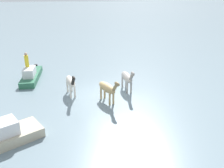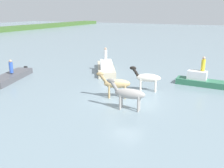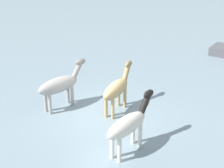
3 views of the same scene
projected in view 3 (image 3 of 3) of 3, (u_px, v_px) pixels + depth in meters
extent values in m
plane|color=gray|center=(104.00, 116.00, 13.51)|extent=(194.04, 194.04, 0.00)
ellipsoid|color=#9E9993|center=(58.00, 85.00, 13.76)|extent=(0.79, 1.97, 0.65)
cylinder|color=#9E9993|center=(68.00, 91.00, 14.45)|extent=(0.14, 0.14, 1.06)
cylinder|color=#9E9993|center=(72.00, 94.00, 14.24)|extent=(0.14, 0.14, 1.06)
cylinder|color=#9E9993|center=(45.00, 100.00, 13.71)|extent=(0.14, 0.14, 1.06)
cylinder|color=#9E9993|center=(50.00, 102.00, 13.50)|extent=(0.14, 0.14, 1.06)
cylinder|color=slate|center=(77.00, 69.00, 14.25)|extent=(0.29, 0.61, 0.71)
ellipsoid|color=slate|center=(81.00, 62.00, 14.26)|extent=(0.28, 0.55, 0.28)
ellipsoid|color=silver|center=(127.00, 125.00, 10.85)|extent=(0.93, 1.95, 0.63)
cylinder|color=silver|center=(133.00, 130.00, 11.54)|extent=(0.14, 0.14, 1.04)
cylinder|color=silver|center=(140.00, 133.00, 11.36)|extent=(0.14, 0.14, 1.04)
cylinder|color=silver|center=(112.00, 144.00, 10.75)|extent=(0.14, 0.14, 1.04)
cylinder|color=silver|center=(119.00, 148.00, 10.57)|extent=(0.14, 0.14, 1.04)
cylinder|color=black|center=(145.00, 103.00, 11.38)|extent=(0.33, 0.61, 0.69)
ellipsoid|color=black|center=(149.00, 94.00, 11.41)|extent=(0.32, 0.55, 0.28)
ellipsoid|color=tan|center=(116.00, 89.00, 13.46)|extent=(1.28, 1.92, 0.63)
cylinder|color=tan|center=(118.00, 95.00, 14.19)|extent=(0.14, 0.14, 1.03)
cylinder|color=tan|center=(125.00, 96.00, 14.06)|extent=(0.14, 0.14, 1.03)
cylinder|color=tan|center=(106.00, 105.00, 13.28)|extent=(0.14, 0.14, 1.03)
cylinder|color=tan|center=(113.00, 107.00, 13.15)|extent=(0.14, 0.14, 1.03)
cylinder|color=olive|center=(126.00, 72.00, 14.10)|extent=(0.43, 0.61, 0.69)
ellipsoid|color=olive|center=(129.00, 64.00, 14.15)|extent=(0.41, 0.55, 0.27)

